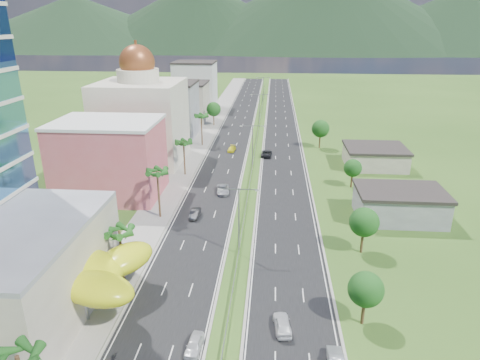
# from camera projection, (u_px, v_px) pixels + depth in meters

# --- Properties ---
(ground) EXTENTS (500.00, 500.00, 0.00)m
(ground) POSITION_uv_depth(u_px,v_px,m) (233.00, 292.00, 57.03)
(ground) COLOR #2D5119
(ground) RESTS_ON ground
(road_left) EXTENTS (11.00, 260.00, 0.04)m
(road_left) POSITION_uv_depth(u_px,v_px,m) (236.00, 129.00, 141.55)
(road_left) COLOR black
(road_left) RESTS_ON ground
(road_right) EXTENTS (11.00, 260.00, 0.04)m
(road_right) POSITION_uv_depth(u_px,v_px,m) (281.00, 130.00, 140.45)
(road_right) COLOR black
(road_right) RESTS_ON ground
(sidewalk_left) EXTENTS (7.00, 260.00, 0.12)m
(sidewalk_left) POSITION_uv_depth(u_px,v_px,m) (207.00, 129.00, 142.24)
(sidewalk_left) COLOR gray
(sidewalk_left) RESTS_ON ground
(median_guardrail) EXTENTS (0.10, 216.06, 0.76)m
(median_guardrail) POSITION_uv_depth(u_px,v_px,m) (256.00, 143.00, 123.99)
(median_guardrail) COLOR gray
(median_guardrail) RESTS_ON ground
(streetlight_median_b) EXTENTS (6.04, 0.25, 11.00)m
(streetlight_median_b) POSITION_uv_depth(u_px,v_px,m) (239.00, 214.00, 63.98)
(streetlight_median_b) COLOR gray
(streetlight_median_b) RESTS_ON ground
(streetlight_median_c) EXTENTS (6.04, 0.25, 11.00)m
(streetlight_median_c) POSITION_uv_depth(u_px,v_px,m) (252.00, 143.00, 101.31)
(streetlight_median_c) COLOR gray
(streetlight_median_c) RESTS_ON ground
(streetlight_median_d) EXTENTS (6.04, 0.25, 11.00)m
(streetlight_median_d) POSITION_uv_depth(u_px,v_px,m) (259.00, 107.00, 143.30)
(streetlight_median_d) COLOR gray
(streetlight_median_d) RESTS_ON ground
(streetlight_median_e) EXTENTS (6.04, 0.25, 11.00)m
(streetlight_median_e) POSITION_uv_depth(u_px,v_px,m) (263.00, 87.00, 185.29)
(streetlight_median_e) COLOR gray
(streetlight_median_e) RESTS_ON ground
(lime_canopy) EXTENTS (18.00, 15.00, 7.40)m
(lime_canopy) POSITION_uv_depth(u_px,v_px,m) (69.00, 270.00, 53.00)
(lime_canopy) COLOR #C8D014
(lime_canopy) RESTS_ON ground
(pink_shophouse) EXTENTS (20.00, 15.00, 15.00)m
(pink_shophouse) POSITION_uv_depth(u_px,v_px,m) (110.00, 160.00, 86.31)
(pink_shophouse) COLOR #C9525A
(pink_shophouse) RESTS_ON ground
(domed_building) EXTENTS (20.00, 20.00, 28.70)m
(domed_building) POSITION_uv_depth(u_px,v_px,m) (142.00, 117.00, 106.41)
(domed_building) COLOR beige
(domed_building) RESTS_ON ground
(midrise_grey) EXTENTS (16.00, 15.00, 16.00)m
(midrise_grey) POSITION_uv_depth(u_px,v_px,m) (170.00, 110.00, 130.85)
(midrise_grey) COLOR gray
(midrise_grey) RESTS_ON ground
(midrise_beige) EXTENTS (16.00, 15.00, 13.00)m
(midrise_beige) POSITION_uv_depth(u_px,v_px,m) (184.00, 102.00, 151.90)
(midrise_beige) COLOR #A09584
(midrise_beige) RESTS_ON ground
(midrise_white) EXTENTS (16.00, 15.00, 18.00)m
(midrise_white) POSITION_uv_depth(u_px,v_px,m) (195.00, 86.00, 172.48)
(midrise_white) COLOR silver
(midrise_white) RESTS_ON ground
(shed_near) EXTENTS (15.00, 10.00, 5.00)m
(shed_near) POSITION_uv_depth(u_px,v_px,m) (399.00, 206.00, 77.42)
(shed_near) COLOR gray
(shed_near) RESTS_ON ground
(shed_far) EXTENTS (14.00, 12.00, 4.40)m
(shed_far) POSITION_uv_depth(u_px,v_px,m) (375.00, 158.00, 105.37)
(shed_far) COLOR #A09584
(shed_far) RESTS_ON ground
(palm_tree_b) EXTENTS (3.60, 3.60, 8.10)m
(palm_tree_b) POSITION_uv_depth(u_px,v_px,m) (119.00, 234.00, 57.55)
(palm_tree_b) COLOR #47301C
(palm_tree_b) RESTS_ON ground
(palm_tree_c) EXTENTS (3.60, 3.60, 9.60)m
(palm_tree_c) POSITION_uv_depth(u_px,v_px,m) (157.00, 174.00, 75.70)
(palm_tree_c) COLOR #47301C
(palm_tree_c) RESTS_ON ground
(palm_tree_d) EXTENTS (3.60, 3.60, 8.60)m
(palm_tree_d) POSITION_uv_depth(u_px,v_px,m) (184.00, 144.00, 97.50)
(palm_tree_d) COLOR #47301C
(palm_tree_d) RESTS_ON ground
(palm_tree_e) EXTENTS (3.60, 3.60, 9.40)m
(palm_tree_e) POSITION_uv_depth(u_px,v_px,m) (201.00, 117.00, 120.56)
(palm_tree_e) COLOR #47301C
(palm_tree_e) RESTS_ON ground
(leafy_tree_lfar) EXTENTS (4.90, 4.90, 8.05)m
(leafy_tree_lfar) POSITION_uv_depth(u_px,v_px,m) (214.00, 109.00, 144.85)
(leafy_tree_lfar) COLOR #47301C
(leafy_tree_lfar) RESTS_ON ground
(leafy_tree_ra) EXTENTS (4.20, 4.20, 6.90)m
(leafy_tree_ra) POSITION_uv_depth(u_px,v_px,m) (366.00, 290.00, 49.51)
(leafy_tree_ra) COLOR #47301C
(leafy_tree_ra) RESTS_ON ground
(leafy_tree_rb) EXTENTS (4.55, 4.55, 7.47)m
(leafy_tree_rb) POSITION_uv_depth(u_px,v_px,m) (364.00, 222.00, 65.01)
(leafy_tree_rb) COLOR #47301C
(leafy_tree_rb) RESTS_ON ground
(leafy_tree_rc) EXTENTS (3.85, 3.85, 6.33)m
(leafy_tree_rc) POSITION_uv_depth(u_px,v_px,m) (353.00, 168.00, 91.20)
(leafy_tree_rc) COLOR #47301C
(leafy_tree_rc) RESTS_ON ground
(leafy_tree_rd) EXTENTS (4.90, 4.90, 8.05)m
(leafy_tree_rd) POSITION_uv_depth(u_px,v_px,m) (321.00, 129.00, 119.06)
(leafy_tree_rd) COLOR #47301C
(leafy_tree_rd) RESTS_ON ground
(mountain_ridge) EXTENTS (860.00, 140.00, 90.00)m
(mountain_ridge) POSITION_uv_depth(u_px,v_px,m) (325.00, 52.00, 472.53)
(mountain_ridge) COLOR black
(mountain_ridge) RESTS_ON ground
(car_white_near_left) EXTENTS (1.91, 4.09, 1.35)m
(car_white_near_left) POSITION_uv_depth(u_px,v_px,m) (194.00, 345.00, 46.80)
(car_white_near_left) COLOR silver
(car_white_near_left) RESTS_ON road_left
(car_dark_left) EXTENTS (1.60, 4.42, 1.45)m
(car_dark_left) POSITION_uv_depth(u_px,v_px,m) (195.00, 213.00, 78.37)
(car_dark_left) COLOR black
(car_dark_left) RESTS_ON road_left
(car_silver_mid_left) EXTENTS (3.08, 5.60, 1.49)m
(car_silver_mid_left) POSITION_uv_depth(u_px,v_px,m) (223.00, 190.00, 89.33)
(car_silver_mid_left) COLOR #9C9EA3
(car_silver_mid_left) RESTS_ON road_left
(car_yellow_far_left) EXTENTS (2.21, 4.59, 1.29)m
(car_yellow_far_left) POSITION_uv_depth(u_px,v_px,m) (232.00, 149.00, 117.79)
(car_yellow_far_left) COLOR gold
(car_yellow_far_left) RESTS_ON road_left
(car_white_near_right) EXTENTS (2.41, 4.77, 1.56)m
(car_white_near_right) POSITION_uv_depth(u_px,v_px,m) (282.00, 324.00, 49.84)
(car_white_near_right) COLOR white
(car_white_near_right) RESTS_ON road_right
(car_dark_far_right) EXTENTS (2.97, 5.76, 1.55)m
(car_dark_far_right) POSITION_uv_depth(u_px,v_px,m) (266.00, 153.00, 113.49)
(car_dark_far_right) COLOR black
(car_dark_far_right) RESTS_ON road_right
(motorcycle) EXTENTS (0.69, 1.75, 1.09)m
(motorcycle) POSITION_uv_depth(u_px,v_px,m) (114.00, 357.00, 45.28)
(motorcycle) COLOR black
(motorcycle) RESTS_ON road_left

